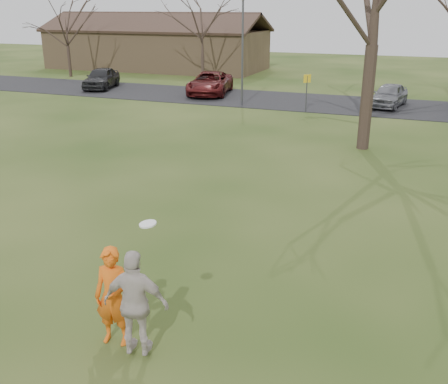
# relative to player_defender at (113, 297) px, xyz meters

# --- Properties ---
(ground) EXTENTS (120.00, 120.00, 0.00)m
(ground) POSITION_rel_player_defender_xyz_m (0.45, 0.14, -0.92)
(ground) COLOR #1E380F
(ground) RESTS_ON ground
(parking_strip) EXTENTS (62.00, 6.50, 0.04)m
(parking_strip) POSITION_rel_player_defender_xyz_m (0.45, 25.14, -0.90)
(parking_strip) COLOR black
(parking_strip) RESTS_ON ground
(player_defender) EXTENTS (0.73, 0.54, 1.84)m
(player_defender) POSITION_rel_player_defender_xyz_m (0.00, 0.00, 0.00)
(player_defender) COLOR orange
(player_defender) RESTS_ON ground
(car_0) EXTENTS (2.84, 4.65, 1.48)m
(car_0) POSITION_rel_player_defender_xyz_m (-17.15, 25.22, -0.14)
(car_0) COLOR #252527
(car_0) RESTS_ON parking_strip
(car_2) EXTENTS (3.41, 5.66, 1.47)m
(car_2) POSITION_rel_player_defender_xyz_m (-8.86, 25.62, -0.14)
(car_2) COLOR #531314
(car_2) RESTS_ON parking_strip
(car_4) EXTENTS (2.23, 4.15, 1.34)m
(car_4) POSITION_rel_player_defender_xyz_m (2.70, 25.30, -0.21)
(car_4) COLOR slate
(car_4) RESTS_ON parking_strip
(catching_play) EXTENTS (1.17, 0.65, 2.43)m
(catching_play) POSITION_rel_player_defender_xyz_m (0.59, -0.23, 0.13)
(catching_play) COLOR beige
(catching_play) RESTS_ON ground
(building) EXTENTS (20.60, 8.50, 5.14)m
(building) POSITION_rel_player_defender_xyz_m (-19.55, 38.14, 1.01)
(building) COLOR #8C6D4C
(building) RESTS_ON ground
(lamp_post) EXTENTS (0.34, 0.34, 6.27)m
(lamp_post) POSITION_rel_player_defender_xyz_m (-5.55, 22.64, 3.05)
(lamp_post) COLOR #47474C
(lamp_post) RESTS_ON ground
(sign_yellow) EXTENTS (0.35, 0.35, 2.08)m
(sign_yellow) POSITION_rel_player_defender_xyz_m (-1.55, 22.14, 0.53)
(sign_yellow) COLOR #47474C
(sign_yellow) RESTS_ON ground
(small_tree_row) EXTENTS (55.00, 5.90, 8.50)m
(small_tree_row) POSITION_rel_player_defender_xyz_m (4.84, 30.20, 2.98)
(small_tree_row) COLOR #352821
(small_tree_row) RESTS_ON ground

